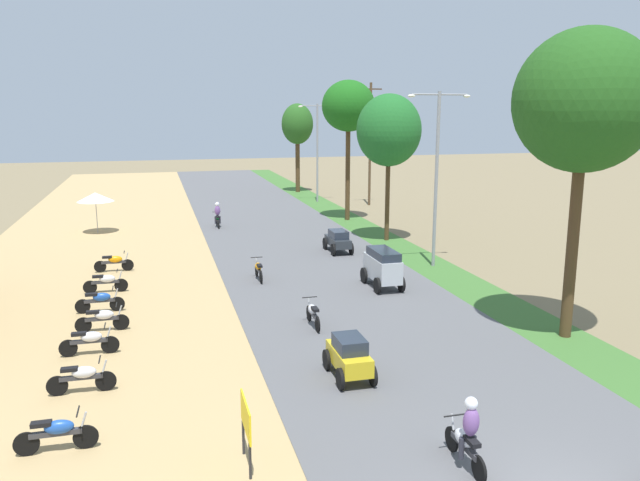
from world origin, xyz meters
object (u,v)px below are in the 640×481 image
Objects in this scene: streetlamp_mid at (317,146)px; parked_motorbike_fifth at (100,300)px; motorbike_ahead_third at (258,269)px; parked_motorbike_fourth at (103,318)px; parked_motorbike_seventh at (114,261)px; motorbike_ahead_fourth at (217,215)px; utility_pole_near at (370,142)px; parked_motorbike_second at (82,376)px; motorbike_ahead_second at (313,313)px; median_tree_nearest at (585,102)px; car_sedan_charcoal at (338,240)px; motorbike_foreground_rider at (467,434)px; street_signboard at (246,421)px; car_hatchback_yellow at (349,355)px; median_tree_third at (348,107)px; parked_motorbike_sixth at (106,281)px; car_van_silver at (383,266)px; parked_motorbike_nearest at (57,432)px; parked_motorbike_third at (90,340)px; median_tree_fourth at (297,125)px; median_tree_second at (389,131)px; vendor_umbrella at (95,197)px; streetlamp_near at (437,168)px.

parked_motorbike_fifth is at bearing -120.34° from streetlamp_mid.
parked_motorbike_fourth is at bearing -140.16° from motorbike_ahead_third.
motorbike_ahead_fourth is (5.86, 10.16, 0.30)m from parked_motorbike_seventh.
streetlamp_mid is 4.47m from utility_pole_near.
parked_motorbike_fourth is (0.19, 4.94, 0.00)m from parked_motorbike_second.
motorbike_ahead_second reaches higher than parked_motorbike_second.
median_tree_nearest is 5.59× the size of motorbike_ahead_third.
car_sedan_charcoal is at bearing -114.63° from utility_pole_near.
parked_motorbike_fourth is at bearing 126.67° from motorbike_foreground_rider.
parked_motorbike_seventh is at bearing 153.09° from motorbike_ahead_third.
car_hatchback_yellow is at bearing 47.19° from street_signboard.
car_sedan_charcoal reaches higher than parked_motorbike_seventh.
parked_motorbike_second is 29.36m from median_tree_third.
parked_motorbike_fifth is 30.43m from streetlamp_mid.
parked_motorbike_sixth is at bearing 139.43° from motorbike_ahead_second.
street_signboard is at bearing -111.27° from median_tree_third.
car_van_silver is (11.45, 0.42, 0.47)m from parked_motorbike_fifth.
motorbike_ahead_second is (-4.09, -4.02, -0.45)m from car_van_silver.
parked_motorbike_nearest is 0.19× the size of utility_pole_near.
parked_motorbike_fourth is at bearing 110.45° from street_signboard.
parked_motorbike_third is 9.85m from motorbike_ahead_third.
median_tree_third is 15.68m from median_tree_fourth.
parked_motorbike_sixth is 17.79m from median_tree_second.
utility_pole_near is 5.35× the size of motorbike_ahead_second.
parked_motorbike_sixth is at bearing 90.11° from parked_motorbike_second.
median_tree_nearest is 16.61m from median_tree_second.
parked_motorbike_seventh is at bearing 116.45° from car_hatchback_yellow.
parked_motorbike_fifth and parked_motorbike_sixth have the same top height.
parked_motorbike_nearest is 1.00× the size of motorbike_ahead_fourth.
motorbike_ahead_second is at bearing -53.84° from parked_motorbike_seventh.
street_signboard is at bearing -62.91° from parked_motorbike_third.
motorbike_ahead_third is 1.00× the size of motorbike_ahead_fourth.
vendor_umbrella is 15.80m from car_sedan_charcoal.
parked_motorbike_fifth is at bearing -110.21° from motorbike_ahead_fourth.
parked_motorbike_fourth is 20.12m from median_tree_second.
car_van_silver is 13.88m from motorbike_foreground_rider.
vendor_umbrella is 0.30× the size of median_tree_second.
street_signboard is (3.77, -4.66, 0.55)m from parked_motorbike_second.
parked_motorbike_nearest is 0.21× the size of median_tree_second.
parked_motorbike_fourth is at bearing -85.12° from vendor_umbrella.
car_van_silver is 1.34× the size of motorbike_ahead_third.
motorbike_ahead_second is (-7.71, -36.23, -5.61)m from median_tree_fourth.
vendor_umbrella is at bearing 94.88° from parked_motorbike_fourth.
streetlamp_mid reaches higher than parked_motorbike_fifth.
median_tree_second is at bearing 66.13° from car_hatchback_yellow.
streetlamp_mid reaches higher than street_signboard.
streetlamp_near is (0.01, -6.40, -1.56)m from median_tree_second.
street_signboard is 0.59× the size of vendor_umbrella.
parked_motorbike_third is 0.80× the size of car_sedan_charcoal.
vendor_umbrella reaches higher than motorbike_ahead_third.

